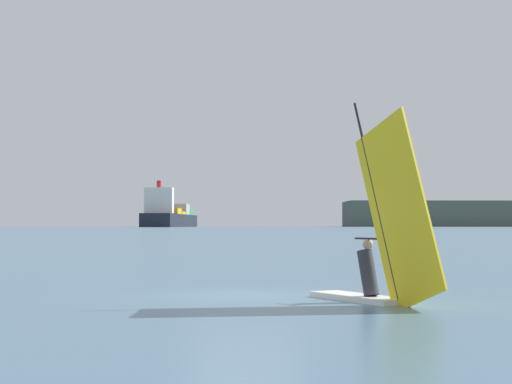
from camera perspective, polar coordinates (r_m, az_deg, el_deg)
name	(u,v)px	position (r m, az deg, el deg)	size (l,w,h in m)	color
ground_plane	(245,296)	(19.84, -0.73, -6.73)	(4000.00, 4000.00, 0.00)	#476B84
windsurfer	(378,252)	(18.04, 7.92, -3.86)	(2.93, 3.47, 4.34)	white
cargo_ship	(171,217)	(826.91, -5.52, -1.65)	(51.15, 186.58, 39.88)	black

